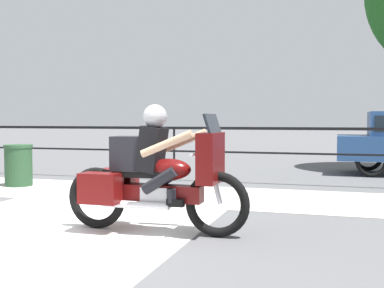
% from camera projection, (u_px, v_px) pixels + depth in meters
% --- Properties ---
extents(ground_plane, '(120.00, 120.00, 0.00)m').
position_uv_depth(ground_plane, '(29.00, 235.00, 5.71)').
color(ground_plane, '#565659').
extents(sidewalk_band, '(44.00, 2.40, 0.01)m').
position_uv_depth(sidewalk_band, '(141.00, 193.00, 8.96)').
color(sidewalk_band, '#B7B2A8').
rests_on(sidewalk_band, ground).
extents(crosswalk_band, '(3.75, 6.00, 0.01)m').
position_uv_depth(crosswalk_band, '(21.00, 239.00, 5.51)').
color(crosswalk_band, silver).
rests_on(crosswalk_band, ground).
extents(fence_railing, '(36.00, 0.05, 1.21)m').
position_uv_depth(fence_railing, '(174.00, 138.00, 10.72)').
color(fence_railing, black).
rests_on(fence_railing, ground).
extents(motorcycle, '(2.34, 0.76, 1.55)m').
position_uv_depth(motorcycle, '(153.00, 175.00, 5.81)').
color(motorcycle, black).
rests_on(motorcycle, ground).
extents(trash_bin, '(0.58, 0.58, 0.85)m').
position_uv_depth(trash_bin, '(18.00, 165.00, 9.88)').
color(trash_bin, '#284C2D').
rests_on(trash_bin, ground).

